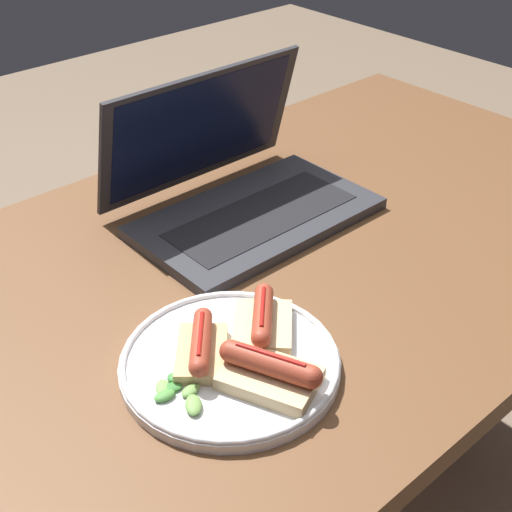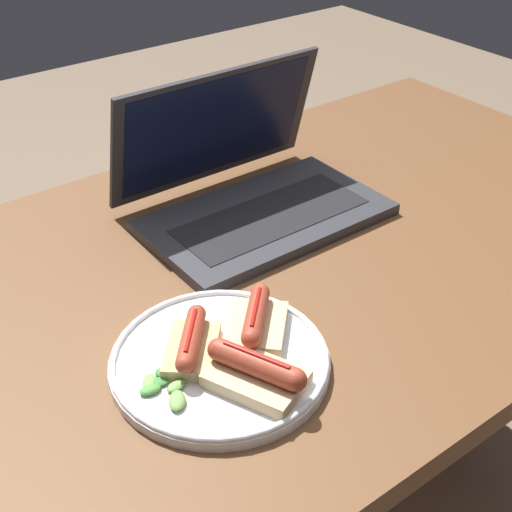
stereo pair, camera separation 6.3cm
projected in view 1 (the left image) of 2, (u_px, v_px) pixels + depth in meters
desk at (254, 297)px, 1.05m from camera, size 1.47×0.78×0.75m
laptop at (240, 191)px, 1.11m from camera, size 0.37×0.27×0.21m
plate at (230, 362)px, 0.83m from camera, size 0.26×0.26×0.02m
sausage_toast_left at (201, 348)px, 0.83m from camera, size 0.11×0.11×0.04m
sausage_toast_middle at (263, 322)px, 0.86m from camera, size 0.12×0.12×0.04m
sausage_toast_right at (270, 372)px, 0.79m from camera, size 0.11×0.13×0.05m
salad_pile at (179, 391)px, 0.79m from camera, size 0.06×0.08×0.01m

